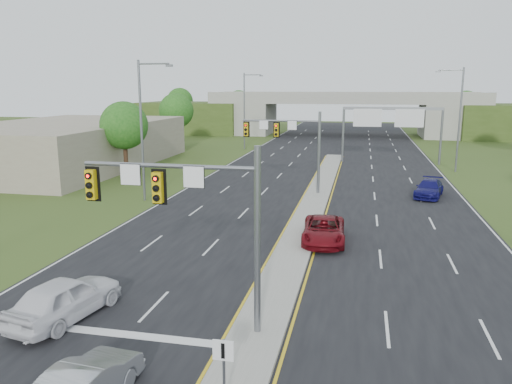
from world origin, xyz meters
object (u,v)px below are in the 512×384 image
object	(u,v)px
overpass	(344,116)
keep_right_sign	(224,363)
car_far_a	(324,230)
signal_mast_far	(292,139)
car_white	(65,298)
sign_gantry	(391,119)
car_far_b	(429,188)
signal_mast_near	(195,208)

from	to	relation	value
overpass	keep_right_sign	bearing A→B (deg)	-90.00
keep_right_sign	car_far_a	size ratio (longest dim) A/B	0.42
keep_right_sign	overpass	bearing A→B (deg)	90.00
signal_mast_far	car_white	size ratio (longest dim) A/B	1.40
sign_gantry	car_far_b	xyz separation A→B (m)	(2.41, -18.83, -4.52)
sign_gantry	car_far_a	bearing A→B (deg)	-98.90
keep_right_sign	overpass	world-z (taller)	overpass
keep_right_sign	sign_gantry	xyz separation A→B (m)	(6.68, 49.45, 3.72)
keep_right_sign	overpass	xyz separation A→B (m)	(0.00, 84.53, 2.04)
overpass	sign_gantry	bearing A→B (deg)	-79.21
signal_mast_near	signal_mast_far	size ratio (longest dim) A/B	1.00
signal_mast_far	overpass	distance (m)	55.13
signal_mast_far	car_far_b	world-z (taller)	signal_mast_far
overpass	car_white	distance (m)	80.66
signal_mast_near	sign_gantry	distance (m)	45.88
signal_mast_far	car_far_a	size ratio (longest dim) A/B	1.34
sign_gantry	car_far_a	distance (m)	33.81
sign_gantry	car_far_b	world-z (taller)	sign_gantry
signal_mast_near	car_far_b	world-z (taller)	signal_mast_near
sign_gantry	car_white	size ratio (longest dim) A/B	2.31
signal_mast_far	keep_right_sign	distance (m)	29.71
car_white	car_far_b	distance (m)	31.21
sign_gantry	overpass	size ratio (longest dim) A/B	0.14
signal_mast_far	car_white	xyz separation A→B (m)	(-5.38, -25.17, -3.85)
signal_mast_far	car_far_a	world-z (taller)	signal_mast_far
keep_right_sign	signal_mast_near	bearing A→B (deg)	116.94
signal_mast_far	keep_right_sign	bearing A→B (deg)	-85.61
signal_mast_far	car_far_b	distance (m)	12.10
signal_mast_near	overpass	size ratio (longest dim) A/B	0.09
sign_gantry	car_white	world-z (taller)	sign_gantry
sign_gantry	overpass	distance (m)	35.75
overpass	signal_mast_near	bearing A→B (deg)	-91.62
signal_mast_far	car_white	world-z (taller)	signal_mast_far
sign_gantry	car_far_a	xyz separation A→B (m)	(-5.18, -33.10, -4.50)
overpass	car_far_a	bearing A→B (deg)	-88.74
keep_right_sign	sign_gantry	distance (m)	50.04
car_far_a	car_far_b	size ratio (longest dim) A/B	1.08
keep_right_sign	car_far_a	world-z (taller)	keep_right_sign
car_white	car_far_a	xyz separation A→B (m)	(9.14, 12.07, -0.13)
overpass	car_far_b	bearing A→B (deg)	-80.42
car_far_b	keep_right_sign	bearing A→B (deg)	-92.67
keep_right_sign	sign_gantry	size ratio (longest dim) A/B	0.19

